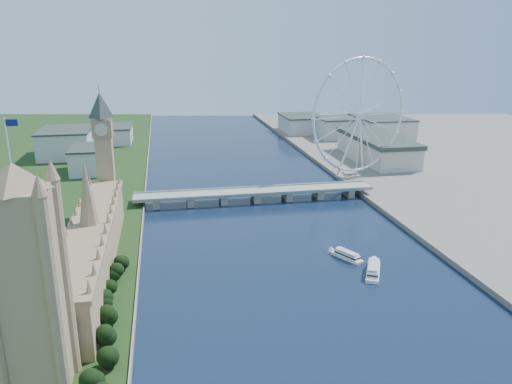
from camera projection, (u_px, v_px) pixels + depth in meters
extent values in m
cube|color=tan|center=(30.00, 296.00, 192.73)|extent=(22.00, 22.00, 86.00)
pyramid|color=#937A59|center=(10.00, 162.00, 177.54)|extent=(28.16, 28.16, 10.00)
cylinder|color=silver|center=(7.00, 140.00, 175.25)|extent=(0.50, 0.50, 16.00)
cube|color=navy|center=(12.00, 123.00, 173.92)|extent=(4.00, 0.16, 2.40)
cube|color=tan|center=(92.00, 248.00, 310.54)|extent=(24.00, 200.00, 28.00)
cone|color=#937A59|center=(87.00, 193.00, 300.23)|extent=(12.00, 12.00, 40.00)
cube|color=tan|center=(106.00, 167.00, 404.76)|extent=(13.00, 13.00, 80.00)
cube|color=#937A59|center=(102.00, 128.00, 395.59)|extent=(15.00, 15.00, 14.00)
pyramid|color=#2D3833|center=(99.00, 92.00, 387.57)|extent=(20.02, 20.02, 20.00)
cube|color=gray|center=(255.00, 192.00, 458.17)|extent=(220.00, 22.00, 2.00)
cube|color=gray|center=(156.00, 202.00, 443.49)|extent=(6.00, 20.00, 7.50)
cube|color=gray|center=(190.00, 200.00, 448.83)|extent=(6.00, 20.00, 7.50)
cube|color=gray|center=(223.00, 199.00, 454.18)|extent=(6.00, 20.00, 7.50)
cube|color=gray|center=(255.00, 197.00, 459.53)|extent=(6.00, 20.00, 7.50)
cube|color=gray|center=(287.00, 195.00, 464.87)|extent=(6.00, 20.00, 7.50)
cube|color=gray|center=(318.00, 193.00, 470.22)|extent=(6.00, 20.00, 7.50)
cube|color=gray|center=(348.00, 192.00, 475.57)|extent=(6.00, 20.00, 7.50)
torus|color=silver|center=(360.00, 116.00, 514.28)|extent=(113.60, 39.12, 118.60)
cylinder|color=silver|center=(360.00, 116.00, 514.28)|extent=(7.25, 6.61, 6.00)
cube|color=gray|center=(350.00, 173.00, 541.50)|extent=(14.00, 10.00, 2.00)
cube|color=beige|center=(91.00, 160.00, 549.88)|extent=(40.00, 60.00, 26.00)
cube|color=beige|center=(67.00, 143.00, 626.61)|extent=(60.00, 80.00, 32.00)
cube|color=beige|center=(114.00, 135.00, 712.26)|extent=(50.00, 70.00, 22.00)
cube|color=beige|center=(338.00, 128.00, 751.39)|extent=(60.00, 60.00, 28.00)
cube|color=beige|center=(381.00, 128.00, 742.97)|extent=(70.00, 90.00, 30.00)
cube|color=beige|center=(302.00, 124.00, 801.31)|extent=(60.00, 80.00, 24.00)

